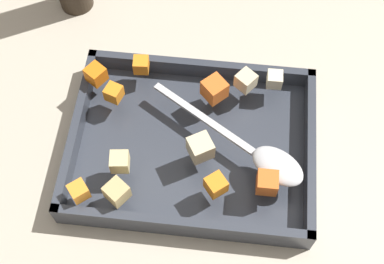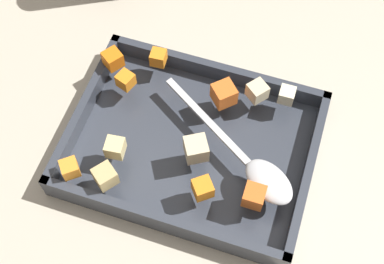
{
  "view_description": "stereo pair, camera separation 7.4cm",
  "coord_description": "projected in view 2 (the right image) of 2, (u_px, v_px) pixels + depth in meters",
  "views": [
    {
      "loc": [
        -0.04,
        0.34,
        0.71
      ],
      "look_at": [
        -0.01,
        -0.01,
        0.06
      ],
      "focal_mm": 49.63,
      "sensor_mm": 36.0,
      "label": 1
    },
    {
      "loc": [
        -0.12,
        0.32,
        0.71
      ],
      "look_at": [
        -0.01,
        -0.01,
        0.06
      ],
      "focal_mm": 49.63,
      "sensor_mm": 36.0,
      "label": 2
    }
  ],
  "objects": [
    {
      "name": "carrot_chunk_far_left",
      "position": [
        158.0,
        58.0,
        0.8
      ],
      "size": [
        0.02,
        0.02,
        0.02
      ],
      "primitive_type": "cube",
      "rotation": [
        0.0,
        0.0,
        0.07
      ],
      "color": "orange",
      "rests_on": "baking_dish"
    },
    {
      "name": "potato_chunk_corner_se",
      "position": [
        196.0,
        149.0,
        0.72
      ],
      "size": [
        0.04,
        0.04,
        0.03
      ],
      "primitive_type": "cube",
      "rotation": [
        0.0,
        0.0,
        5.25
      ],
      "color": "beige",
      "rests_on": "baking_dish"
    },
    {
      "name": "carrot_chunk_front_center",
      "position": [
        126.0,
        80.0,
        0.78
      ],
      "size": [
        0.03,
        0.03,
        0.02
      ],
      "primitive_type": "cube",
      "rotation": [
        0.0,
        0.0,
        1.23
      ],
      "color": "orange",
      "rests_on": "baking_dish"
    },
    {
      "name": "baking_dish",
      "position": [
        192.0,
        146.0,
        0.78
      ],
      "size": [
        0.35,
        0.27,
        0.05
      ],
      "color": "#333842",
      "rests_on": "ground_plane"
    },
    {
      "name": "serving_spoon",
      "position": [
        262.0,
        175.0,
        0.71
      ],
      "size": [
        0.23,
        0.16,
        0.02
      ],
      "rotation": [
        0.0,
        0.0,
        5.72
      ],
      "color": "silver",
      "rests_on": "baking_dish"
    },
    {
      "name": "carrot_chunk_corner_nw",
      "position": [
        113.0,
        59.0,
        0.8
      ],
      "size": [
        0.04,
        0.04,
        0.03
      ],
      "primitive_type": "cube",
      "rotation": [
        0.0,
        0.0,
        5.67
      ],
      "color": "orange",
      "rests_on": "baking_dish"
    },
    {
      "name": "potato_chunk_under_handle",
      "position": [
        115.0,
        148.0,
        0.72
      ],
      "size": [
        0.03,
        0.03,
        0.02
      ],
      "primitive_type": "cube",
      "rotation": [
        0.0,
        0.0,
        1.69
      ],
      "color": "#E0CC89",
      "rests_on": "baking_dish"
    },
    {
      "name": "ground_plane",
      "position": [
        185.0,
        157.0,
        0.78
      ],
      "size": [
        4.0,
        4.0,
        0.0
      ],
      "primitive_type": "plane",
      "color": "#BCB29E"
    },
    {
      "name": "carrot_chunk_corner_ne",
      "position": [
        224.0,
        94.0,
        0.76
      ],
      "size": [
        0.04,
        0.04,
        0.03
      ],
      "primitive_type": "cube",
      "rotation": [
        0.0,
        0.0,
        2.33
      ],
      "color": "orange",
      "rests_on": "baking_dish"
    },
    {
      "name": "potato_chunk_mid_left",
      "position": [
        105.0,
        176.0,
        0.7
      ],
      "size": [
        0.04,
        0.04,
        0.03
      ],
      "primitive_type": "cube",
      "rotation": [
        0.0,
        0.0,
        2.49
      ],
      "color": "tan",
      "rests_on": "baking_dish"
    },
    {
      "name": "carrot_chunk_far_right",
      "position": [
        254.0,
        196.0,
        0.69
      ],
      "size": [
        0.03,
        0.03,
        0.03
      ],
      "primitive_type": "cube",
      "rotation": [
        0.0,
        0.0,
        0.01
      ],
      "color": "orange",
      "rests_on": "baking_dish"
    },
    {
      "name": "potato_chunk_rim_edge",
      "position": [
        287.0,
        95.0,
        0.77
      ],
      "size": [
        0.02,
        0.02,
        0.02
      ],
      "primitive_type": "cube",
      "rotation": [
        0.0,
        0.0,
        0.01
      ],
      "color": "beige",
      "rests_on": "baking_dish"
    },
    {
      "name": "carrot_chunk_heap_side",
      "position": [
        70.0,
        168.0,
        0.71
      ],
      "size": [
        0.03,
        0.03,
        0.02
      ],
      "primitive_type": "cube",
      "rotation": [
        0.0,
        0.0,
        0.69
      ],
      "color": "orange",
      "rests_on": "baking_dish"
    },
    {
      "name": "carrot_chunk_center",
      "position": [
        203.0,
        188.0,
        0.7
      ],
      "size": [
        0.03,
        0.03,
        0.02
      ],
      "primitive_type": "cube",
      "rotation": [
        0.0,
        0.0,
        3.81
      ],
      "color": "orange",
      "rests_on": "baking_dish"
    },
    {
      "name": "potato_chunk_near_left",
      "position": [
        257.0,
        91.0,
        0.77
      ],
      "size": [
        0.04,
        0.04,
        0.03
      ],
      "primitive_type": "cube",
      "rotation": [
        0.0,
        0.0,
        2.47
      ],
      "color": "beige",
      "rests_on": "baking_dish"
    }
  ]
}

